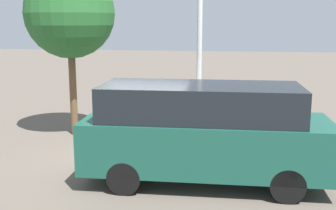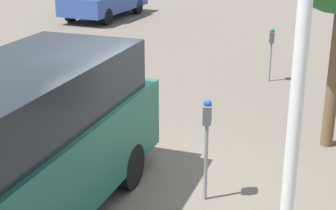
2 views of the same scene
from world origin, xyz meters
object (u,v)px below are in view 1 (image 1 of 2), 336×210
object	(u,v)px
parking_meter_near	(147,111)
street_tree	(70,14)
parked_van	(204,131)
lamp_post	(199,83)

from	to	relation	value
parking_meter_near	street_tree	distance (m)	3.84
parking_meter_near	parked_van	bearing A→B (deg)	-63.32
parked_van	street_tree	world-z (taller)	street_tree
parked_van	street_tree	size ratio (longest dim) A/B	1.05
street_tree	parked_van	bearing A→B (deg)	-38.55
parked_van	street_tree	bearing A→B (deg)	139.56
street_tree	lamp_post	bearing A→B (deg)	-2.08
parking_meter_near	lamp_post	size ratio (longest dim) A/B	0.26
street_tree	parking_meter_near	bearing A→B (deg)	-29.05
lamp_post	parking_meter_near	bearing A→B (deg)	-133.59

